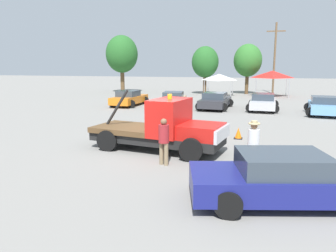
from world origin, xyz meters
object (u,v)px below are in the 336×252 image
at_px(parked_car_tan, 174,100).
at_px(parked_car_skyblue, 323,106).
at_px(canopy_tent_red, 272,74).
at_px(tree_center, 205,62).
at_px(parked_car_orange, 129,98).
at_px(tree_left, 248,61).
at_px(parked_car_silver, 263,102).
at_px(parked_car_charcoal, 215,101).
at_px(person_at_hood, 164,138).
at_px(canopy_tent_white, 219,77).
at_px(tow_truck, 164,129).
at_px(utility_pole, 275,56).
at_px(tree_right, 122,54).
at_px(traffic_cone, 238,134).
at_px(foreground_car, 289,179).
at_px(person_near_truck, 253,142).

xyz_separation_m(parked_car_tan, parked_car_skyblue, (11.31, -1.12, -0.00)).
relative_size(canopy_tent_red, tree_center, 0.61).
xyz_separation_m(parked_car_orange, tree_left, (9.50, 14.60, 3.37)).
distance_m(parked_car_tan, parked_car_silver, 7.20).
height_order(parked_car_charcoal, tree_center, tree_center).
bearing_deg(person_at_hood, canopy_tent_red, -170.13).
relative_size(parked_car_orange, canopy_tent_white, 1.53).
xyz_separation_m(tow_truck, utility_pole, (5.50, 30.10, 3.60)).
bearing_deg(tree_right, person_at_hood, -64.36).
xyz_separation_m(canopy_tent_red, traffic_cone, (-2.33, -22.90, -2.22)).
bearing_deg(parked_car_silver, tree_left, 9.06).
height_order(parked_car_tan, tree_left, tree_left).
distance_m(foreground_car, parked_car_orange, 21.53).
bearing_deg(traffic_cone, foreground_car, -77.00).
height_order(foreground_car, tree_center, tree_center).
bearing_deg(foreground_car, canopy_tent_red, 74.41).
bearing_deg(foreground_car, tree_center, 88.48).
height_order(parked_car_orange, tree_center, tree_center).
distance_m(parked_car_silver, canopy_tent_red, 12.28).
distance_m(parked_car_orange, traffic_cone, 14.70).
relative_size(parked_car_orange, utility_pole, 0.53).
bearing_deg(person_at_hood, utility_pole, -169.47).
bearing_deg(tree_center, canopy_tent_red, -6.56).
bearing_deg(utility_pole, canopy_tent_red, -94.25).
distance_m(tow_truck, tree_center, 27.18).
height_order(person_at_hood, tree_right, tree_right).
distance_m(person_at_hood, tree_left, 30.57).
distance_m(parked_car_orange, tree_right, 14.61).
relative_size(canopy_tent_red, utility_pole, 0.41).
height_order(parked_car_tan, canopy_tent_red, canopy_tent_red).
xyz_separation_m(parked_car_charcoal, canopy_tent_red, (4.81, 12.18, 1.82)).
bearing_deg(parked_car_skyblue, traffic_cone, 155.17).
height_order(parked_car_silver, canopy_tent_white, canopy_tent_white).
relative_size(parked_car_orange, canopy_tent_red, 1.31).
distance_m(tow_truck, parked_car_silver, 14.52).
relative_size(canopy_tent_red, tree_right, 0.48).
xyz_separation_m(person_at_hood, parked_car_orange, (-7.66, 15.76, -0.33)).
xyz_separation_m(parked_car_charcoal, parked_car_skyblue, (7.85, -1.29, -0.00)).
bearing_deg(traffic_cone, canopy_tent_white, 98.99).
relative_size(parked_car_tan, parked_car_silver, 1.03).
relative_size(foreground_car, traffic_cone, 9.97).
bearing_deg(person_near_truck, parked_car_silver, 159.21).
bearing_deg(parked_car_charcoal, utility_pole, -13.95).
distance_m(person_at_hood, parked_car_skyblue, 16.35).
xyz_separation_m(parked_car_charcoal, tree_center, (-2.93, 13.08, 3.18)).
bearing_deg(canopy_tent_red, utility_pole, 85.75).
distance_m(foreground_car, parked_car_charcoal, 18.51).
height_order(person_at_hood, tree_center, tree_center).
bearing_deg(parked_car_silver, foreground_car, -176.49).
height_order(parked_car_skyblue, canopy_tent_white, canopy_tent_white).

